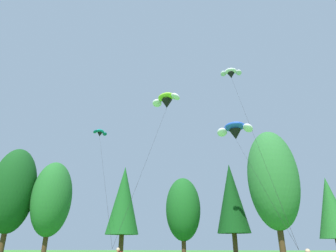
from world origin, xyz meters
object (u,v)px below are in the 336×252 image
parafoil_kite_high_teal (100,133)px  parafoil_kite_low_white (231,73)px  parafoil_kite_far_lime_white (166,100)px  parafoil_kite_mid_blue_white (235,130)px

parafoil_kite_high_teal → parafoil_kite_low_white: parafoil_kite_low_white is taller
parafoil_kite_low_white → parafoil_kite_high_teal: bearing=159.2°
parafoil_kite_far_lime_white → parafoil_kite_mid_blue_white: bearing=3.8°
parafoil_kite_mid_blue_white → parafoil_kite_far_lime_white: size_ratio=0.98×
parafoil_kite_low_white → parafoil_kite_mid_blue_white: bearing=-113.8°
parafoil_kite_far_lime_white → parafoil_kite_low_white: parafoil_kite_low_white is taller
parafoil_kite_high_teal → parafoil_kite_far_lime_white: parafoil_kite_far_lime_white is taller
parafoil_kite_low_white → parafoil_kite_far_lime_white: bearing=-171.7°
parafoil_kite_mid_blue_white → parafoil_kite_high_teal: bearing=157.2°
parafoil_kite_high_teal → parafoil_kite_mid_blue_white: 18.93m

